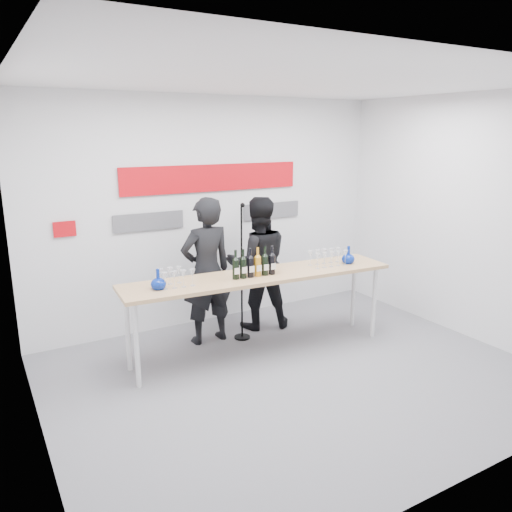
% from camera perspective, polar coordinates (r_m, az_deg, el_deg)
% --- Properties ---
extents(ground, '(5.00, 5.00, 0.00)m').
position_cam_1_polar(ground, '(5.51, 4.61, -13.43)').
color(ground, slate).
rests_on(ground, ground).
extents(back_wall, '(5.00, 0.04, 3.00)m').
position_cam_1_polar(back_wall, '(6.71, -4.90, 5.08)').
color(back_wall, silver).
rests_on(back_wall, ground).
extents(signage, '(3.38, 0.02, 0.79)m').
position_cam_1_polar(signage, '(6.62, -5.29, 7.62)').
color(signage, red).
rests_on(signage, back_wall).
extents(tasting_table, '(3.23, 0.86, 0.96)m').
position_cam_1_polar(tasting_table, '(5.71, 0.50, -2.79)').
color(tasting_table, tan).
rests_on(tasting_table, ground).
extents(wine_bottles, '(0.53, 0.11, 0.33)m').
position_cam_1_polar(wine_bottles, '(5.55, -0.22, -0.73)').
color(wine_bottles, black).
rests_on(wine_bottles, tasting_table).
extents(decanter_left, '(0.16, 0.16, 0.21)m').
position_cam_1_polar(decanter_left, '(5.22, -11.12, -2.60)').
color(decanter_left, navy).
rests_on(decanter_left, tasting_table).
extents(decanter_right, '(0.16, 0.16, 0.21)m').
position_cam_1_polar(decanter_right, '(6.24, 10.51, 0.14)').
color(decanter_right, navy).
rests_on(decanter_right, tasting_table).
extents(glasses_left, '(0.36, 0.24, 0.18)m').
position_cam_1_polar(glasses_left, '(5.30, -9.24, -2.46)').
color(glasses_left, silver).
rests_on(glasses_left, tasting_table).
extents(glasses_right, '(0.47, 0.25, 0.18)m').
position_cam_1_polar(glasses_right, '(6.12, 8.22, -0.20)').
color(glasses_right, silver).
rests_on(glasses_right, tasting_table).
extents(presenter_left, '(0.68, 0.46, 1.80)m').
position_cam_1_polar(presenter_left, '(6.05, -5.68, -1.73)').
color(presenter_left, black).
rests_on(presenter_left, ground).
extents(presenter_right, '(1.00, 0.87, 1.74)m').
position_cam_1_polar(presenter_right, '(6.50, 0.22, -0.84)').
color(presenter_right, black).
rests_on(presenter_right, ground).
extents(mic_stand, '(0.20, 0.20, 1.72)m').
position_cam_1_polar(mic_stand, '(6.21, -1.61, -4.89)').
color(mic_stand, black).
rests_on(mic_stand, ground).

